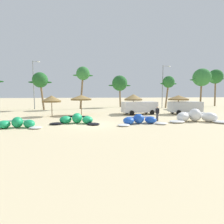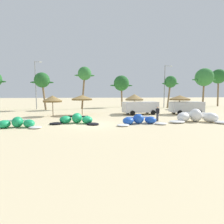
% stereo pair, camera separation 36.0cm
% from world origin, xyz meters
% --- Properties ---
extents(ground_plane, '(260.00, 260.00, 0.00)m').
position_xyz_m(ground_plane, '(0.00, 0.00, 0.00)').
color(ground_plane, beige).
extents(kite_left, '(4.72, 2.25, 0.96)m').
position_xyz_m(kite_left, '(-6.44, -0.74, 0.37)').
color(kite_left, white).
rests_on(kite_left, ground).
extents(kite_left_of_center, '(5.10, 2.98, 1.04)m').
position_xyz_m(kite_left_of_center, '(-1.30, 0.87, 0.40)').
color(kite_left_of_center, black).
rests_on(kite_left_of_center, ground).
extents(kite_center, '(5.38, 2.63, 0.98)m').
position_xyz_m(kite_center, '(4.96, -0.42, 0.38)').
color(kite_center, white).
rests_on(kite_center, ground).
extents(kite_right_of_center, '(6.32, 3.80, 1.38)m').
position_xyz_m(kite_right_of_center, '(11.40, -0.08, 0.53)').
color(kite_right_of_center, white).
rests_on(kite_right_of_center, ground).
extents(beach_umbrella_near_van, '(2.61, 2.61, 2.79)m').
position_xyz_m(beach_umbrella_near_van, '(-4.72, 7.72, 2.34)').
color(beach_umbrella_near_van, brown).
rests_on(beach_umbrella_near_van, ground).
extents(beach_umbrella_middle, '(3.06, 3.06, 2.85)m').
position_xyz_m(beach_umbrella_middle, '(-0.79, 8.58, 2.47)').
color(beach_umbrella_middle, brown).
rests_on(beach_umbrella_middle, ground).
extents(beach_umbrella_near_palms, '(2.88, 2.88, 2.97)m').
position_xyz_m(beach_umbrella_near_palms, '(7.18, 9.47, 2.49)').
color(beach_umbrella_near_palms, brown).
rests_on(beach_umbrella_near_palms, ground).
extents(beach_umbrella_outermost, '(3.10, 3.10, 2.81)m').
position_xyz_m(beach_umbrella_outermost, '(13.60, 7.46, 2.43)').
color(beach_umbrella_outermost, brown).
rests_on(beach_umbrella_outermost, ground).
extents(parked_van, '(4.80, 2.52, 1.84)m').
position_xyz_m(parked_van, '(14.42, 7.14, 1.09)').
color(parked_van, '#B2B7BC').
rests_on(parked_van, ground).
extents(parked_car_second, '(5.25, 2.56, 1.84)m').
position_xyz_m(parked_car_second, '(7.53, 7.81, 1.09)').
color(parked_car_second, silver).
rests_on(parked_car_second, ground).
extents(person_near_kites, '(0.36, 0.24, 1.62)m').
position_xyz_m(person_near_kites, '(7.45, 1.02, 0.82)').
color(person_near_kites, '#383842').
rests_on(person_near_kites, ground).
extents(palm_left, '(4.24, 2.83, 7.01)m').
position_xyz_m(palm_left, '(-8.25, 18.20, 5.50)').
color(palm_left, '#7F6647').
rests_on(palm_left, ground).
extents(palm_left_of_gap, '(4.03, 2.69, 8.44)m').
position_xyz_m(palm_left_of_gap, '(-0.34, 19.55, 6.93)').
color(palm_left_of_gap, brown).
rests_on(palm_left_of_gap, ground).
extents(palm_center_left, '(5.22, 3.48, 7.19)m').
position_xyz_m(palm_center_left, '(7.94, 23.07, 5.39)').
color(palm_center_left, '#7F6647').
rests_on(palm_center_left, ground).
extents(palm_center_right, '(3.79, 2.53, 6.85)m').
position_xyz_m(palm_center_right, '(17.83, 19.08, 5.46)').
color(palm_center_right, '#7F6647').
rests_on(palm_center_right, ground).
extents(palm_right_of_gap, '(5.70, 3.80, 8.48)m').
position_xyz_m(palm_right_of_gap, '(25.06, 18.17, 6.52)').
color(palm_right_of_gap, brown).
rests_on(palm_right_of_gap, ground).
extents(palm_right, '(5.16, 3.44, 8.95)m').
position_xyz_m(palm_right, '(31.69, 22.20, 7.14)').
color(palm_right, brown).
rests_on(palm_right, ground).
extents(lamppost_west_center, '(1.41, 0.24, 9.34)m').
position_xyz_m(lamppost_west_center, '(-9.71, 19.80, 5.16)').
color(lamppost_west_center, gray).
rests_on(lamppost_west_center, ground).
extents(lamppost_east_center, '(1.83, 0.24, 9.21)m').
position_xyz_m(lamppost_east_center, '(17.08, 20.05, 5.15)').
color(lamppost_east_center, gray).
rests_on(lamppost_east_center, ground).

